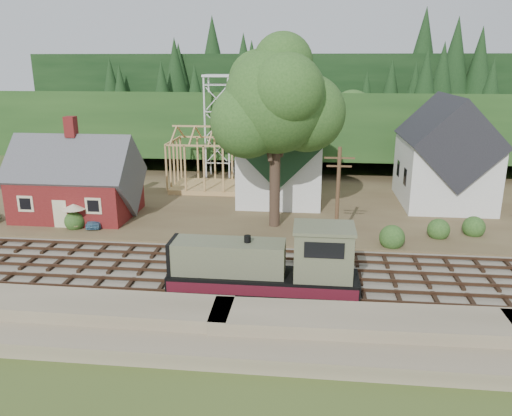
# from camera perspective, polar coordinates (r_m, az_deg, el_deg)

# --- Properties ---
(ground) EXTENTS (140.00, 140.00, 0.00)m
(ground) POSITION_cam_1_polar(r_m,az_deg,el_deg) (34.11, -2.53, -7.65)
(ground) COLOR #384C1E
(ground) RESTS_ON ground
(embankment) EXTENTS (64.00, 5.00, 1.60)m
(embankment) POSITION_cam_1_polar(r_m,az_deg,el_deg) (26.70, -5.38, -15.05)
(embankment) COLOR #7F7259
(embankment) RESTS_ON ground
(railroad_bed) EXTENTS (64.00, 11.00, 0.16)m
(railroad_bed) POSITION_cam_1_polar(r_m,az_deg,el_deg) (34.08, -2.53, -7.53)
(railroad_bed) COLOR #726B5B
(railroad_bed) RESTS_ON ground
(village_flat) EXTENTS (64.00, 26.00, 0.30)m
(village_flat) POSITION_cam_1_polar(r_m,az_deg,el_deg) (50.90, 0.52, 0.76)
(village_flat) COLOR brown
(village_flat) RESTS_ON ground
(hillside) EXTENTS (70.00, 28.96, 12.74)m
(hillside) POSITION_cam_1_polar(r_m,az_deg,el_deg) (74.24, 2.38, 5.63)
(hillside) COLOR #1E3F19
(hillside) RESTS_ON ground
(ridge) EXTENTS (80.00, 20.00, 12.00)m
(ridge) POSITION_cam_1_polar(r_m,az_deg,el_deg) (89.97, 3.09, 7.53)
(ridge) COLOR black
(ridge) RESTS_ON ground
(depot) EXTENTS (10.80, 7.41, 9.00)m
(depot) POSITION_cam_1_polar(r_m,az_deg,el_deg) (47.89, -19.80, 2.55)
(depot) COLOR maroon
(depot) RESTS_ON village_flat
(church) EXTENTS (8.40, 15.17, 13.00)m
(church) POSITION_cam_1_polar(r_m,az_deg,el_deg) (51.27, 2.96, 6.62)
(church) COLOR silver
(church) RESTS_ON village_flat
(farmhouse) EXTENTS (8.40, 10.80, 10.60)m
(farmhouse) POSITION_cam_1_polar(r_m,az_deg,el_deg) (52.25, 20.79, 5.40)
(farmhouse) COLOR silver
(farmhouse) RESTS_ON village_flat
(timber_frame) EXTENTS (8.20, 6.20, 6.99)m
(timber_frame) POSITION_cam_1_polar(r_m,az_deg,el_deg) (54.91, -5.32, 5.19)
(timber_frame) COLOR tan
(timber_frame) RESTS_ON village_flat
(lattice_tower) EXTENTS (3.20, 3.20, 12.12)m
(lattice_tower) POSITION_cam_1_polar(r_m,az_deg,el_deg) (59.88, -4.33, 12.68)
(lattice_tower) COLOR silver
(lattice_tower) RESTS_ON village_flat
(big_tree) EXTENTS (10.90, 8.40, 14.70)m
(big_tree) POSITION_cam_1_polar(r_m,az_deg,el_deg) (41.10, 2.50, 11.27)
(big_tree) COLOR #38281E
(big_tree) RESTS_ON village_flat
(telegraph_pole_near) EXTENTS (2.20, 0.28, 8.00)m
(telegraph_pole_near) POSITION_cam_1_polar(r_m,az_deg,el_deg) (37.30, 9.31, 1.20)
(telegraph_pole_near) COLOR #4C331E
(telegraph_pole_near) RESTS_ON ground
(locomotive) EXTENTS (11.29, 2.82, 4.54)m
(locomotive) POSITION_cam_1_polar(r_m,az_deg,el_deg) (30.27, 1.63, -6.68)
(locomotive) COLOR black
(locomotive) RESTS_ON railroad_bed
(car_blue) EXTENTS (1.87, 3.30, 1.06)m
(car_blue) POSITION_cam_1_polar(r_m,az_deg,el_deg) (45.00, -17.87, -1.28)
(car_blue) COLOR teal
(car_blue) RESTS_ON village_flat
(patio_set) EXTENTS (1.95, 1.95, 2.17)m
(patio_set) POSITION_cam_1_polar(r_m,az_deg,el_deg) (44.36, -20.13, 0.04)
(patio_set) COLOR silver
(patio_set) RESTS_ON village_flat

